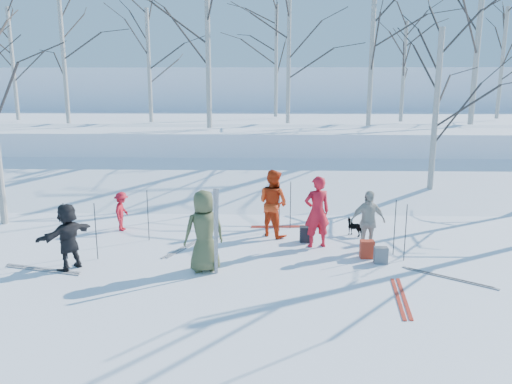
{
  "coord_description": "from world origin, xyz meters",
  "views": [
    {
      "loc": [
        0.37,
        -10.89,
        4.03
      ],
      "look_at": [
        0.0,
        1.5,
        1.3
      ],
      "focal_mm": 35.0,
      "sensor_mm": 36.0,
      "label": 1
    }
  ],
  "objects_px": {
    "dog": "(355,227)",
    "backpack_dark": "(306,234)",
    "skier_cream_east": "(368,222)",
    "backpack_grey": "(381,255)",
    "skier_olive_center": "(204,231)",
    "skier_red_north": "(317,212)",
    "backpack_red": "(367,249)",
    "skier_grey_west": "(68,237)",
    "skier_redor_behind": "(273,203)",
    "skier_red_seated": "(122,211)"
  },
  "relations": [
    {
      "from": "skier_cream_east",
      "to": "backpack_red",
      "type": "bearing_deg",
      "value": -111.63
    },
    {
      "from": "skier_cream_east",
      "to": "skier_redor_behind",
      "type": "bearing_deg",
      "value": 138.25
    },
    {
      "from": "backpack_red",
      "to": "backpack_dark",
      "type": "bearing_deg",
      "value": 138.85
    },
    {
      "from": "skier_olive_center",
      "to": "skier_cream_east",
      "type": "distance_m",
      "value": 3.99
    },
    {
      "from": "skier_red_seated",
      "to": "dog",
      "type": "distance_m",
      "value": 6.41
    },
    {
      "from": "skier_redor_behind",
      "to": "backpack_red",
      "type": "height_order",
      "value": "skier_redor_behind"
    },
    {
      "from": "skier_olive_center",
      "to": "backpack_dark",
      "type": "bearing_deg",
      "value": -159.68
    },
    {
      "from": "skier_cream_east",
      "to": "backpack_grey",
      "type": "xyz_separation_m",
      "value": [
        0.18,
        -0.77,
        -0.57
      ]
    },
    {
      "from": "skier_olive_center",
      "to": "skier_red_seated",
      "type": "bearing_deg",
      "value": -68.93
    },
    {
      "from": "dog",
      "to": "backpack_dark",
      "type": "height_order",
      "value": "dog"
    },
    {
      "from": "skier_grey_west",
      "to": "backpack_dark",
      "type": "bearing_deg",
      "value": 141.46
    },
    {
      "from": "skier_olive_center",
      "to": "skier_cream_east",
      "type": "bearing_deg",
      "value": 178.45
    },
    {
      "from": "backpack_grey",
      "to": "backpack_dark",
      "type": "distance_m",
      "value": 2.19
    },
    {
      "from": "skier_redor_behind",
      "to": "skier_cream_east",
      "type": "bearing_deg",
      "value": -167.83
    },
    {
      "from": "skier_olive_center",
      "to": "skier_red_seated",
      "type": "relative_size",
      "value": 1.66
    },
    {
      "from": "skier_red_north",
      "to": "skier_grey_west",
      "type": "relative_size",
      "value": 1.21
    },
    {
      "from": "skier_cream_east",
      "to": "backpack_red",
      "type": "distance_m",
      "value": 0.7
    },
    {
      "from": "skier_redor_behind",
      "to": "skier_grey_west",
      "type": "xyz_separation_m",
      "value": [
        -4.48,
        -2.6,
        -0.15
      ]
    },
    {
      "from": "dog",
      "to": "backpack_red",
      "type": "relative_size",
      "value": 1.29
    },
    {
      "from": "skier_red_north",
      "to": "skier_red_seated",
      "type": "xyz_separation_m",
      "value": [
        -5.27,
        1.26,
        -0.36
      ]
    },
    {
      "from": "skier_cream_east",
      "to": "skier_grey_west",
      "type": "bearing_deg",
      "value": 178.58
    },
    {
      "from": "skier_red_seated",
      "to": "skier_olive_center",
      "type": "bearing_deg",
      "value": -134.93
    },
    {
      "from": "skier_red_seated",
      "to": "backpack_dark",
      "type": "bearing_deg",
      "value": -97.05
    },
    {
      "from": "skier_red_north",
      "to": "skier_grey_west",
      "type": "distance_m",
      "value": 5.82
    },
    {
      "from": "skier_olive_center",
      "to": "backpack_grey",
      "type": "height_order",
      "value": "skier_olive_center"
    },
    {
      "from": "backpack_dark",
      "to": "skier_olive_center",
      "type": "bearing_deg",
      "value": -138.57
    },
    {
      "from": "skier_grey_west",
      "to": "skier_red_north",
      "type": "bearing_deg",
      "value": 137.2
    },
    {
      "from": "skier_red_north",
      "to": "backpack_dark",
      "type": "xyz_separation_m",
      "value": [
        -0.22,
        0.38,
        -0.7
      ]
    },
    {
      "from": "skier_olive_center",
      "to": "backpack_red",
      "type": "bearing_deg",
      "value": 172.8
    },
    {
      "from": "skier_red_north",
      "to": "dog",
      "type": "relative_size",
      "value": 3.31
    },
    {
      "from": "skier_cream_east",
      "to": "backpack_dark",
      "type": "height_order",
      "value": "skier_cream_east"
    },
    {
      "from": "skier_redor_behind",
      "to": "backpack_dark",
      "type": "xyz_separation_m",
      "value": [
        0.86,
        -0.52,
        -0.7
      ]
    },
    {
      "from": "dog",
      "to": "backpack_red",
      "type": "height_order",
      "value": "dog"
    },
    {
      "from": "skier_red_seated",
      "to": "backpack_grey",
      "type": "xyz_separation_m",
      "value": [
        6.63,
        -2.4,
        -0.35
      ]
    },
    {
      "from": "skier_redor_behind",
      "to": "backpack_dark",
      "type": "relative_size",
      "value": 4.49
    },
    {
      "from": "skier_red_north",
      "to": "skier_grey_west",
      "type": "xyz_separation_m",
      "value": [
        -5.56,
        -1.7,
        -0.16
      ]
    },
    {
      "from": "skier_cream_east",
      "to": "skier_red_seated",
      "type": "bearing_deg",
      "value": 153.18
    },
    {
      "from": "backpack_red",
      "to": "dog",
      "type": "bearing_deg",
      "value": 89.52
    },
    {
      "from": "skier_red_seated",
      "to": "dog",
      "type": "xyz_separation_m",
      "value": [
        6.4,
        -0.3,
        -0.31
      ]
    },
    {
      "from": "skier_redor_behind",
      "to": "backpack_grey",
      "type": "height_order",
      "value": "skier_redor_behind"
    },
    {
      "from": "skier_cream_east",
      "to": "dog",
      "type": "height_order",
      "value": "skier_cream_east"
    },
    {
      "from": "skier_red_north",
      "to": "skier_grey_west",
      "type": "bearing_deg",
      "value": 3.0
    },
    {
      "from": "skier_red_north",
      "to": "backpack_red",
      "type": "distance_m",
      "value": 1.53
    },
    {
      "from": "skier_olive_center",
      "to": "skier_cream_east",
      "type": "relative_size",
      "value": 1.18
    },
    {
      "from": "skier_grey_west",
      "to": "skier_red_seated",
      "type": "bearing_deg",
      "value": -155.5
    },
    {
      "from": "skier_grey_west",
      "to": "backpack_grey",
      "type": "bearing_deg",
      "value": 124.82
    },
    {
      "from": "skier_red_north",
      "to": "backpack_dark",
      "type": "relative_size",
      "value": 4.5
    },
    {
      "from": "dog",
      "to": "skier_olive_center",
      "type": "bearing_deg",
      "value": -15.05
    },
    {
      "from": "skier_red_seated",
      "to": "backpack_grey",
      "type": "bearing_deg",
      "value": -107.03
    },
    {
      "from": "skier_olive_center",
      "to": "backpack_dark",
      "type": "xyz_separation_m",
      "value": [
        2.36,
        2.08,
        -0.7
      ]
    }
  ]
}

